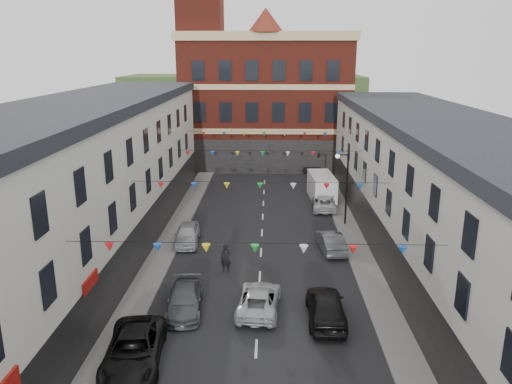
# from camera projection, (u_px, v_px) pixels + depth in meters

# --- Properties ---
(ground) EXTENTS (160.00, 160.00, 0.00)m
(ground) POSITION_uv_depth(u_px,v_px,m) (258.00, 308.00, 27.75)
(ground) COLOR black
(ground) RESTS_ON ground
(pavement_left) EXTENTS (1.80, 64.00, 0.15)m
(pavement_left) POSITION_uv_depth(u_px,v_px,m) (144.00, 288.00, 29.85)
(pavement_left) COLOR #605E5B
(pavement_left) RESTS_ON ground
(pavement_right) EXTENTS (1.80, 64.00, 0.15)m
(pavement_right) POSITION_uv_depth(u_px,v_px,m) (376.00, 292.00, 29.46)
(pavement_right) COLOR #605E5B
(pavement_right) RESTS_ON ground
(terrace_left) EXTENTS (8.40, 56.00, 10.70)m
(terrace_left) POSITION_uv_depth(u_px,v_px,m) (46.00, 209.00, 27.60)
(terrace_left) COLOR beige
(terrace_left) RESTS_ON ground
(terrace_right) EXTENTS (8.40, 56.00, 9.70)m
(terrace_right) POSITION_uv_depth(u_px,v_px,m) (475.00, 221.00, 27.08)
(terrace_right) COLOR silver
(terrace_right) RESTS_ON ground
(civic_building) EXTENTS (20.60, 13.30, 18.50)m
(civic_building) POSITION_uv_depth(u_px,v_px,m) (266.00, 99.00, 62.10)
(civic_building) COLOR maroon
(civic_building) RESTS_ON ground
(clock_tower) EXTENTS (5.60, 5.60, 30.00)m
(clock_tower) POSITION_uv_depth(u_px,v_px,m) (201.00, 42.00, 57.64)
(clock_tower) COLOR maroon
(clock_tower) RESTS_ON ground
(distant_hill) EXTENTS (40.00, 14.00, 10.00)m
(distant_hill) POSITION_uv_depth(u_px,v_px,m) (244.00, 105.00, 86.21)
(distant_hill) COLOR #345327
(distant_hill) RESTS_ON ground
(street_lamp) EXTENTS (1.10, 0.36, 6.00)m
(street_lamp) POSITION_uv_depth(u_px,v_px,m) (344.00, 179.00, 40.00)
(street_lamp) COLOR black
(street_lamp) RESTS_ON ground
(car_left_c) EXTENTS (3.00, 5.60, 1.50)m
(car_left_c) POSITION_uv_depth(u_px,v_px,m) (134.00, 350.00, 22.51)
(car_left_c) COLOR black
(car_left_c) RESTS_ON ground
(car_left_d) EXTENTS (2.27, 4.73, 1.33)m
(car_left_d) POSITION_uv_depth(u_px,v_px,m) (185.00, 300.00, 27.24)
(car_left_d) COLOR #43474C
(car_left_d) RESTS_ON ground
(car_left_e) EXTENTS (2.01, 4.39, 1.46)m
(car_left_e) POSITION_uv_depth(u_px,v_px,m) (187.00, 234.00, 36.95)
(car_left_e) COLOR #9EA0A7
(car_left_e) RESTS_ON ground
(car_right_d) EXTENTS (1.98, 4.85, 1.65)m
(car_right_d) POSITION_uv_depth(u_px,v_px,m) (326.00, 307.00, 26.18)
(car_right_d) COLOR black
(car_right_d) RESTS_ON ground
(car_right_e) EXTENTS (1.95, 4.40, 1.40)m
(car_right_e) POSITION_uv_depth(u_px,v_px,m) (331.00, 241.00, 35.59)
(car_right_e) COLOR #44474B
(car_right_e) RESTS_ON ground
(car_right_f) EXTENTS (2.27, 4.65, 1.27)m
(car_right_f) POSITION_uv_depth(u_px,v_px,m) (324.00, 203.00, 45.02)
(car_right_f) COLOR #B2B3B7
(car_right_f) RESTS_ON ground
(moving_car) EXTENTS (2.57, 4.93, 1.32)m
(moving_car) POSITION_uv_depth(u_px,v_px,m) (259.00, 299.00, 27.33)
(moving_car) COLOR #ACAFB3
(moving_car) RESTS_ON ground
(white_van) EXTENTS (2.47, 5.58, 2.41)m
(white_van) POSITION_uv_depth(u_px,v_px,m) (322.00, 187.00, 48.10)
(white_van) COLOR silver
(white_van) RESTS_ON ground
(pedestrian) EXTENTS (0.75, 0.55, 1.90)m
(pedestrian) POSITION_uv_depth(u_px,v_px,m) (226.00, 258.00, 32.06)
(pedestrian) COLOR black
(pedestrian) RESTS_ON ground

